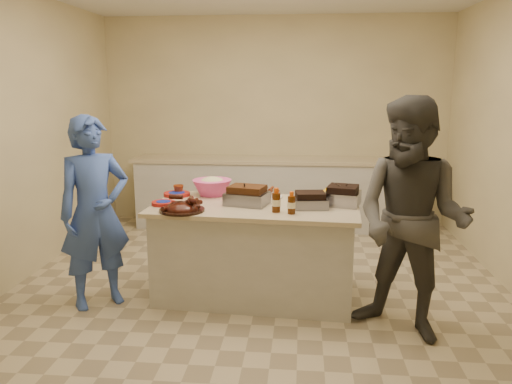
# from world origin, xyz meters

# --- Properties ---
(room) EXTENTS (4.50, 5.00, 2.70)m
(room) POSITION_xyz_m (0.00, 0.00, 0.00)
(room) COLOR beige
(room) RESTS_ON ground
(back_counter) EXTENTS (3.60, 0.64, 0.90)m
(back_counter) POSITION_xyz_m (0.00, 2.20, 0.45)
(back_counter) COLOR #BCB9AF
(back_counter) RESTS_ON ground
(island) EXTENTS (1.80, 1.04, 0.82)m
(island) POSITION_xyz_m (-0.02, -0.04, 0.00)
(island) COLOR #BCB9AF
(island) RESTS_ON ground
(rib_platter) EXTENTS (0.48, 0.48, 0.15)m
(rib_platter) POSITION_xyz_m (-0.59, -0.31, 0.82)
(rib_platter) COLOR #40130B
(rib_platter) RESTS_ON island
(pulled_pork_tray) EXTENTS (0.40, 0.34, 0.10)m
(pulled_pork_tray) POSITION_xyz_m (-0.09, -0.03, 0.82)
(pulled_pork_tray) COLOR #47230F
(pulled_pork_tray) RESTS_ON island
(brisket_tray) EXTENTS (0.30, 0.26, 0.08)m
(brisket_tray) POSITION_xyz_m (0.44, -0.10, 0.82)
(brisket_tray) COLOR black
(brisket_tray) RESTS_ON island
(roasting_pan) EXTENTS (0.34, 0.34, 0.11)m
(roasting_pan) POSITION_xyz_m (0.72, 0.03, 0.82)
(roasting_pan) COLOR gray
(roasting_pan) RESTS_ON island
(coleslaw_bowl) EXTENTS (0.39, 0.39, 0.25)m
(coleslaw_bowl) POSITION_xyz_m (-0.45, 0.30, 0.82)
(coleslaw_bowl) COLOR #E74897
(coleslaw_bowl) RESTS_ON island
(sausage_plate) EXTENTS (0.35, 0.35, 0.05)m
(sausage_plate) POSITION_xyz_m (0.03, 0.25, 0.82)
(sausage_plate) COLOR silver
(sausage_plate) RESTS_ON island
(mac_cheese_dish) EXTENTS (0.33, 0.27, 0.08)m
(mac_cheese_dish) POSITION_xyz_m (0.69, 0.27, 0.82)
(mac_cheese_dish) COLOR #E2A10C
(mac_cheese_dish) RESTS_ON island
(bbq_bottle_a) EXTENTS (0.07, 0.07, 0.20)m
(bbq_bottle_a) POSITION_xyz_m (0.17, -0.27, 0.82)
(bbq_bottle_a) COLOR #421D06
(bbq_bottle_a) RESTS_ON island
(bbq_bottle_b) EXTENTS (0.06, 0.06, 0.18)m
(bbq_bottle_b) POSITION_xyz_m (0.29, -0.31, 0.82)
(bbq_bottle_b) COLOR #421D06
(bbq_bottle_b) RESTS_ON island
(mustard_bottle) EXTENTS (0.05, 0.05, 0.12)m
(mustard_bottle) POSITION_xyz_m (-0.21, 0.12, 0.82)
(mustard_bottle) COLOR yellow
(mustard_bottle) RESTS_ON island
(sauce_bowl) EXTENTS (0.15, 0.06, 0.14)m
(sauce_bowl) POSITION_xyz_m (-0.16, 0.09, 0.82)
(sauce_bowl) COLOR silver
(sauce_bowl) RESTS_ON island
(plate_stack_large) EXTENTS (0.26, 0.26, 0.03)m
(plate_stack_large) POSITION_xyz_m (-0.77, 0.25, 0.82)
(plate_stack_large) COLOR maroon
(plate_stack_large) RESTS_ON island
(plate_stack_small) EXTENTS (0.21, 0.21, 0.03)m
(plate_stack_small) POSITION_xyz_m (-0.80, -0.11, 0.82)
(plate_stack_small) COLOR maroon
(plate_stack_small) RESTS_ON island
(plastic_cup) EXTENTS (0.10, 0.10, 0.10)m
(plastic_cup) POSITION_xyz_m (-0.77, 0.30, 0.82)
(plastic_cup) COLOR maroon
(plastic_cup) RESTS_ON island
(basket_stack) EXTENTS (0.18, 0.14, 0.09)m
(basket_stack) POSITION_xyz_m (-0.10, 0.33, 0.82)
(basket_stack) COLOR maroon
(basket_stack) RESTS_ON island
(guest_blue) EXTENTS (1.45, 1.61, 0.38)m
(guest_blue) POSITION_xyz_m (-1.32, -0.32, 0.00)
(guest_blue) COLOR #3855AB
(guest_blue) RESTS_ON ground
(guest_gray) EXTENTS (1.66, 1.94, 0.66)m
(guest_gray) POSITION_xyz_m (1.15, -0.63, 0.00)
(guest_gray) COLOR #494743
(guest_gray) RESTS_ON ground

